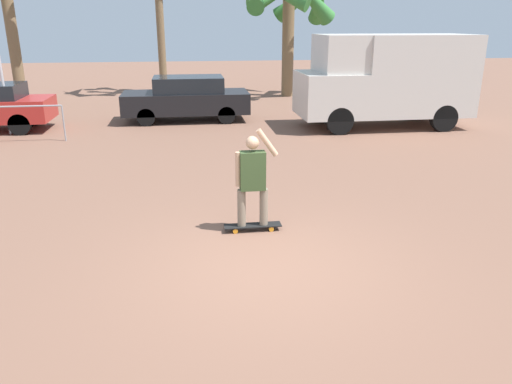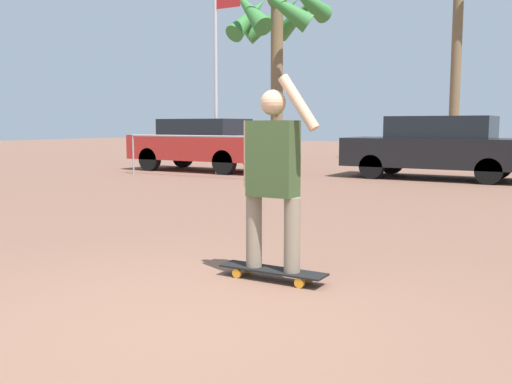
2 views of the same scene
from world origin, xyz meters
name	(u,v)px [view 2 (image 2 of 2)]	position (x,y,z in m)	size (l,w,h in m)	color
ground_plane	(176,329)	(0.00, 0.00, 0.00)	(80.00, 80.00, 0.00)	brown
skateboard	(273,271)	(-0.02, 1.36, 0.08)	(0.97, 0.23, 0.10)	black
person_skateboarder	(273,169)	(-0.02, 1.36, 0.97)	(0.71, 0.22, 1.66)	gray
parked_car_black	(437,147)	(-1.00, 11.57, 0.80)	(4.39, 1.85, 1.54)	black
parked_car_red	(202,143)	(-7.47, 10.63, 0.80)	(4.21, 1.78, 1.50)	black
palm_tree_far_left	(276,19)	(-7.86, 15.79, 5.13)	(3.74, 3.97, 6.43)	brown
flagpole	(218,60)	(-6.47, 10.00, 3.05)	(0.84, 0.12, 5.28)	#B7B7BC
plaza_railing_segment	(190,142)	(-6.55, 8.81, 0.89)	(3.89, 0.05, 1.08)	#99999E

